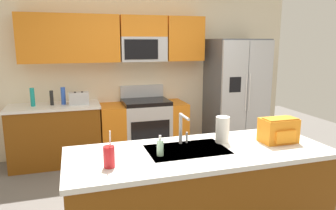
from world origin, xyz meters
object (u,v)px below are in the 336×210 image
at_px(pepper_mill, 52,98).
at_px(bottle_blue, 63,96).
at_px(bottle_teal, 32,97).
at_px(drink_cup_red, 109,157).
at_px(soap_dispenser, 160,147).
at_px(toaster, 79,98).
at_px(backpack, 279,130).
at_px(sink_faucet, 182,126).
at_px(range_oven, 144,128).
at_px(refrigerator, 236,94).
at_px(paper_towel_roll, 222,130).

distance_m(pepper_mill, bottle_blue, 0.16).
xyz_separation_m(bottle_teal, drink_cup_red, (0.78, -2.56, -0.05)).
height_order(bottle_blue, soap_dispenser, bottle_blue).
relative_size(toaster, bottle_teal, 1.06).
bearing_deg(bottle_blue, pepper_mill, -177.31).
xyz_separation_m(bottle_teal, backpack, (2.33, -2.42, -0.01)).
bearing_deg(bottle_teal, sink_faucet, -56.55).
bearing_deg(pepper_mill, bottle_blue, 2.69).
height_order(sink_faucet, soap_dispenser, sink_faucet).
bearing_deg(range_oven, drink_cup_red, -107.99).
xyz_separation_m(refrigerator, paper_towel_roll, (-1.37, -2.21, 0.09)).
bearing_deg(bottle_teal, refrigerator, -1.10).
relative_size(bottle_blue, backpack, 0.79).
bearing_deg(soap_dispenser, refrigerator, 49.76).
relative_size(pepper_mill, sink_faucet, 0.76).
height_order(pepper_mill, soap_dispenser, pepper_mill).
height_order(toaster, soap_dispenser, toaster).
bearing_deg(backpack, sink_faucet, 166.78).
relative_size(refrigerator, pepper_mill, 8.68).
distance_m(toaster, paper_towel_roll, 2.54).
height_order(pepper_mill, bottle_blue, bottle_blue).
xyz_separation_m(sink_faucet, soap_dispenser, (-0.27, -0.22, -0.10)).
xyz_separation_m(bottle_teal, bottle_blue, (0.42, 0.02, -0.00)).
bearing_deg(sink_faucet, paper_towel_roll, -8.59).
relative_size(range_oven, paper_towel_roll, 5.67).
relative_size(bottle_teal, soap_dispenser, 1.55).
distance_m(refrigerator, backpack, 2.52).
xyz_separation_m(bottle_blue, sink_faucet, (1.05, -2.23, 0.04)).
bearing_deg(bottle_blue, sink_faucet, -64.82).
xyz_separation_m(toaster, sink_faucet, (0.83, -2.18, 0.08)).
relative_size(pepper_mill, bottle_blue, 0.84).
xyz_separation_m(pepper_mill, bottle_blue, (0.16, 0.01, 0.02)).
bearing_deg(bottle_teal, backpack, -46.14).
relative_size(range_oven, bottle_teal, 5.16).
bearing_deg(drink_cup_red, backpack, 4.99).
height_order(bottle_blue, backpack, bottle_blue).
bearing_deg(backpack, paper_towel_roll, 163.42).
bearing_deg(paper_towel_roll, toaster, 118.30).
distance_m(soap_dispenser, backpack, 1.13).
relative_size(range_oven, toaster, 4.86).
relative_size(sink_faucet, paper_towel_roll, 1.17).
bearing_deg(soap_dispenser, toaster, 103.34).
height_order(bottle_teal, bottle_blue, bottle_teal).
bearing_deg(refrigerator, toaster, 179.57).
height_order(toaster, bottle_blue, bottle_blue).
relative_size(sink_faucet, backpack, 0.88).
xyz_separation_m(drink_cup_red, soap_dispenser, (0.42, 0.12, -0.01)).
bearing_deg(drink_cup_red, soap_dispenser, 16.09).
bearing_deg(paper_towel_roll, soap_dispenser, -165.82).
bearing_deg(pepper_mill, toaster, -7.53).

